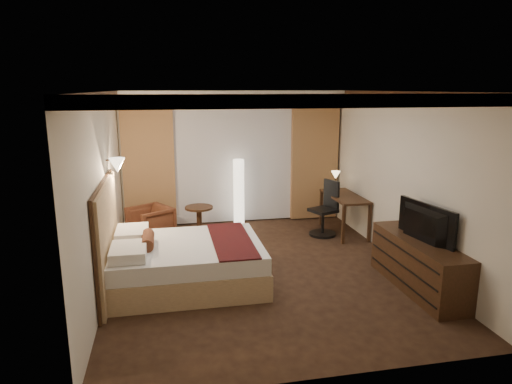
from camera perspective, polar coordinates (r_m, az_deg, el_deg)
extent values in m
cube|color=black|center=(7.15, 0.64, -9.73)|extent=(4.50, 5.50, 0.01)
cube|color=white|center=(6.60, 0.71, 12.45)|extent=(4.50, 5.50, 0.01)
cube|color=silver|center=(9.41, -2.85, 4.31)|extent=(4.50, 0.02, 2.70)
cube|color=silver|center=(6.66, -18.61, 0.07)|extent=(0.02, 5.50, 2.70)
cube|color=silver|center=(7.54, 17.65, 1.57)|extent=(0.02, 5.50, 2.70)
cube|color=white|center=(9.06, -2.69, 11.92)|extent=(4.50, 0.50, 0.20)
cube|color=silver|center=(9.35, -2.77, 3.64)|extent=(2.48, 0.04, 2.45)
cube|color=#9F7848|center=(9.19, -13.25, 3.15)|extent=(1.00, 0.14, 2.45)
cube|color=#9F7848|center=(9.69, 7.29, 3.88)|extent=(1.00, 0.14, 2.45)
imported|color=#4B2B16|center=(8.60, -13.09, -3.66)|extent=(0.89, 0.91, 0.70)
imported|color=black|center=(6.57, 19.82, -3.09)|extent=(0.78, 1.16, 0.14)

